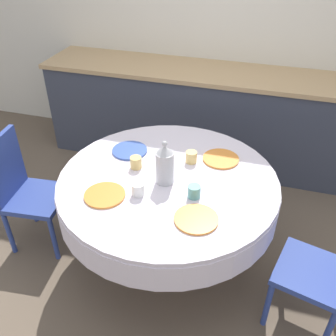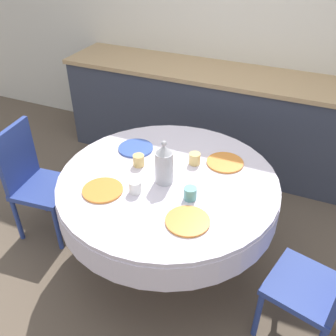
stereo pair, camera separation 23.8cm
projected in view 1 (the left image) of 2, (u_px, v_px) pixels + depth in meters
ground_plane at (168, 255)px, 2.85m from camera, size 12.00×12.00×0.00m
wall_back at (222, 21)px, 3.49m from camera, size 7.00×0.05×2.60m
kitchen_counter at (209, 117)px, 3.70m from camera, size 3.24×0.64×0.94m
dining_table at (168, 193)px, 2.50m from camera, size 1.44×1.44×0.73m
chair_left at (330, 269)px, 2.11m from camera, size 0.49×0.49×0.91m
chair_right at (24, 188)px, 2.72m from camera, size 0.44×0.44×0.91m
plate_near_left at (105, 195)px, 2.27m from camera, size 0.25×0.25×0.01m
cup_near_left at (138, 189)px, 2.27m from camera, size 0.08×0.08×0.08m
plate_near_right at (196, 219)px, 2.10m from camera, size 0.25×0.25×0.01m
cup_near_right at (194, 192)px, 2.25m from camera, size 0.08×0.08×0.08m
plate_far_left at (130, 150)px, 2.69m from camera, size 0.25×0.25×0.01m
cup_far_left at (136, 162)px, 2.50m from camera, size 0.08×0.08×0.08m
plate_far_right at (221, 159)px, 2.60m from camera, size 0.25×0.25×0.01m
cup_far_right at (191, 157)px, 2.56m from camera, size 0.08×0.08×0.08m
coffee_carafe at (165, 165)px, 2.32m from camera, size 0.11×0.11×0.30m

